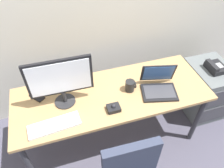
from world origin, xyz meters
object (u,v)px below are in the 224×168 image
Objects in this scene: coffee_mug at (130,86)px; banana at (85,81)px; file_cabinet at (205,90)px; keyboard at (54,125)px; laptop at (159,85)px; monitor_main at (60,80)px; cell_phone at (37,97)px; trackball_mouse at (114,108)px; desk_phone at (215,67)px.

banana is at bearing 149.82° from coffee_mug.
banana reaches higher than file_cabinet.
coffee_mug is 0.44m from banana.
keyboard is at bearing -164.35° from coffee_mug.
file_cabinet is 1.77× the size of laptop.
file_cabinet is 1.45m from banana.
coffee_mug reaches higher than banana.
monitor_main is 1.25× the size of keyboard.
cell_phone is 0.45m from banana.
trackball_mouse is (-1.22, -0.27, 0.42)m from file_cabinet.
keyboard is 0.50m from trackball_mouse.
keyboard reaches higher than file_cabinet.
coffee_mug is (-0.25, 0.07, -0.00)m from laptop.
keyboard is 1.14× the size of laptop.
banana is at bearing 155.13° from laptop.
desk_phone is 0.54× the size of laptop.
laptop reaches higher than desk_phone.
coffee_mug is at bearing -175.73° from desk_phone.
monitor_main is 4.76× the size of trackball_mouse.
monitor_main is 0.37m from cell_phone.
banana is at bearing 173.95° from desk_phone.
trackball_mouse is at bearing -166.89° from laptop.
monitor_main reaches higher than cell_phone.
banana reaches higher than desk_phone.
trackball_mouse is (0.38, -0.21, -0.24)m from monitor_main.
laptop reaches higher than trackball_mouse.
desk_phone is 0.76m from laptop.
laptop is (-0.75, -0.15, 0.09)m from desk_phone.
keyboard is 3.99× the size of coffee_mug.
desk_phone is 1.38m from banana.
laptop is 3.34× the size of trackball_mouse.
trackball_mouse is 0.70m from cell_phone.
keyboard is at bearing -177.74° from trackball_mouse.
keyboard is at bearing -170.89° from desk_phone.
file_cabinet is at bearing 2.20° from monitor_main.
trackball_mouse reaches higher than desk_phone.
desk_phone is at bearing 9.11° from keyboard.
keyboard is at bearing -172.42° from laptop.
coffee_mug is 0.55× the size of banana.
trackball_mouse is 1.05× the size of coffee_mug.
monitor_main reaches higher than coffee_mug.
laptop is at bearing -167.85° from file_cabinet.
desk_phone is 1.41× the size of cell_phone.
desk_phone is 0.48× the size of keyboard.
banana reaches higher than keyboard.
keyboard is at bearing -170.40° from file_cabinet.
desk_phone is 1.82× the size of trackball_mouse.
coffee_mug is (0.21, 0.18, 0.03)m from trackball_mouse.
coffee_mug reaches higher than trackball_mouse.
banana is at bearing 41.59° from monitor_main.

